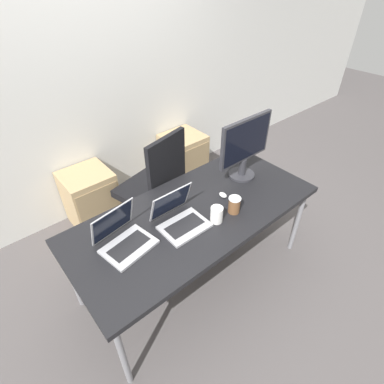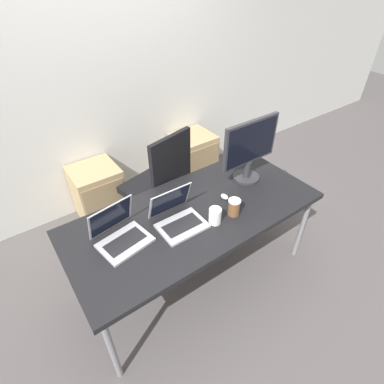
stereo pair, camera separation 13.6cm
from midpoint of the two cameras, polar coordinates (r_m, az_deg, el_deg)
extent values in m
plane|color=#514C4C|center=(2.70, 2.04, -15.19)|extent=(14.00, 14.00, 0.00)
cube|color=silver|center=(3.00, -15.25, 20.09)|extent=(10.00, 0.05, 2.60)
cube|color=black|center=(2.18, 2.44, -4.12)|extent=(1.87, 0.84, 0.04)
cylinder|color=gray|center=(2.03, -12.93, -27.34)|extent=(0.04, 0.04, 0.68)
cylinder|color=gray|center=(2.77, 21.54, -6.35)|extent=(0.04, 0.04, 0.68)
cylinder|color=gray|center=(2.44, -20.40, -13.57)|extent=(0.04, 0.04, 0.68)
cylinder|color=gray|center=(3.09, 11.02, 1.00)|extent=(0.04, 0.04, 0.68)
cylinder|color=#232326|center=(3.12, -5.57, -5.58)|extent=(0.56, 0.56, 0.04)
cylinder|color=gray|center=(2.97, -5.82, -2.47)|extent=(0.05, 0.05, 0.41)
cube|color=black|center=(2.84, -6.08, 0.67)|extent=(0.58, 0.58, 0.07)
cube|color=black|center=(2.50, -2.40, 4.43)|extent=(0.44, 0.14, 0.60)
cube|color=tan|center=(3.14, -16.23, -0.26)|extent=(0.44, 0.43, 0.59)
cube|color=#977D56|center=(2.98, -14.63, -2.36)|extent=(0.40, 0.01, 0.47)
cube|color=tan|center=(3.58, 1.28, 6.55)|extent=(0.44, 0.43, 0.59)
cube|color=#977D56|center=(3.44, 3.45, 5.02)|extent=(0.40, 0.01, 0.47)
cube|color=#ADADB2|center=(1.97, -10.65, -9.50)|extent=(0.35, 0.28, 0.02)
cube|color=black|center=(1.96, -10.68, -9.31)|extent=(0.28, 0.17, 0.00)
cube|color=#ADADB2|center=(1.98, -13.32, -4.73)|extent=(0.32, 0.12, 0.23)
cube|color=black|center=(1.97, -13.28, -4.80)|extent=(0.30, 0.10, 0.21)
cube|color=#ADADB2|center=(2.04, 0.04, -6.54)|extent=(0.32, 0.24, 0.02)
cube|color=black|center=(2.04, 0.05, -6.35)|extent=(0.26, 0.13, 0.00)
cube|color=#ADADB2|center=(2.05, -2.38, -1.73)|extent=(0.32, 0.08, 0.23)
cube|color=black|center=(2.05, -2.30, -1.77)|extent=(0.29, 0.07, 0.21)
cylinder|color=#2D2D33|center=(2.54, 11.75, 2.79)|extent=(0.22, 0.22, 0.02)
cylinder|color=#2D2D33|center=(2.50, 11.98, 4.27)|extent=(0.06, 0.06, 0.14)
cube|color=#2D2D33|center=(2.37, 12.76, 9.25)|extent=(0.52, 0.03, 0.36)
cube|color=black|center=(2.36, 13.04, 9.09)|extent=(0.48, 0.00, 0.32)
ellipsoid|color=silver|center=(2.29, 7.91, -0.92)|extent=(0.04, 0.07, 0.03)
cylinder|color=white|center=(2.05, 6.32, -4.59)|extent=(0.09, 0.09, 0.12)
cylinder|color=brown|center=(2.14, 9.82, -3.00)|extent=(0.08, 0.08, 0.12)
cylinder|color=white|center=(2.10, 10.00, -1.71)|extent=(0.09, 0.09, 0.01)
camera|label=1|loc=(0.07, -88.14, 1.45)|focal=28.00mm
camera|label=2|loc=(0.07, 91.86, -1.45)|focal=28.00mm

